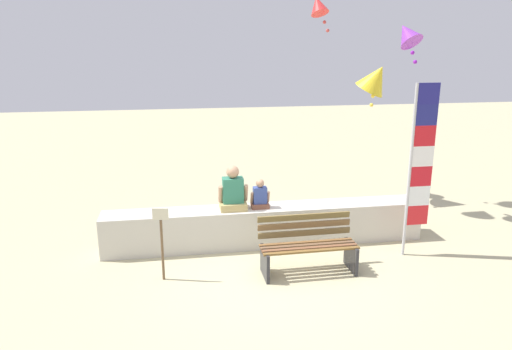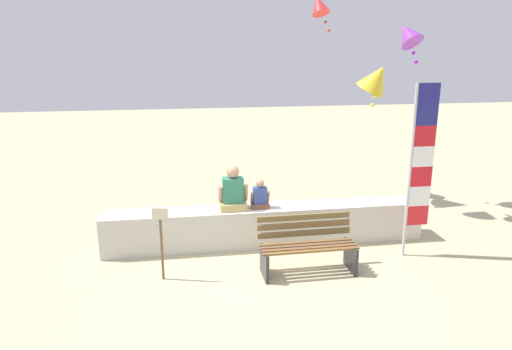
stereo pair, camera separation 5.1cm
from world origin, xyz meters
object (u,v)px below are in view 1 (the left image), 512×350
(kite_red, at_px, (318,5))
(flag_banner, at_px, (418,162))
(park_bench, at_px, (308,247))
(person_adult, at_px, (233,192))
(kite_yellow, at_px, (376,78))
(person_child, at_px, (260,197))
(sign_post, at_px, (162,237))
(kite_purple, at_px, (407,34))

(kite_red, bearing_deg, flag_banner, -79.71)
(park_bench, height_order, flag_banner, flag_banner)
(person_adult, xyz_separation_m, kite_yellow, (3.36, 2.03, 1.78))
(person_child, relative_size, sign_post, 0.45)
(person_child, height_order, kite_yellow, kite_yellow)
(park_bench, xyz_separation_m, sign_post, (-2.27, 0.07, 0.28))
(kite_yellow, bearing_deg, person_child, -144.81)
(kite_yellow, bearing_deg, park_bench, -125.95)
(flag_banner, height_order, sign_post, flag_banner)
(kite_purple, xyz_separation_m, sign_post, (-4.80, -2.23, -3.00))
(person_child, xyz_separation_m, kite_purple, (3.10, 1.14, 2.79))
(person_adult, relative_size, kite_purple, 0.89)
(flag_banner, bearing_deg, person_child, 161.34)
(park_bench, height_order, person_adult, person_adult)
(person_child, distance_m, kite_purple, 4.32)
(person_child, height_order, flag_banner, flag_banner)
(kite_red, bearing_deg, kite_yellow, -40.03)
(park_bench, relative_size, flag_banner, 0.53)
(person_child, bearing_deg, flag_banner, -18.66)
(kite_yellow, relative_size, kite_red, 1.27)
(kite_purple, bearing_deg, flag_banner, -106.77)
(park_bench, height_order, kite_yellow, kite_yellow)
(person_adult, height_order, flag_banner, flag_banner)
(person_adult, height_order, kite_yellow, kite_yellow)
(flag_banner, height_order, kite_yellow, kite_yellow)
(person_child, distance_m, sign_post, 2.03)
(person_adult, bearing_deg, kite_purple, 17.74)
(kite_yellow, height_order, sign_post, kite_yellow)
(kite_red, relative_size, sign_post, 0.73)
(kite_yellow, xyz_separation_m, kite_red, (-1.07, 0.90, 1.54))
(person_child, relative_size, kite_red, 0.62)
(flag_banner, bearing_deg, kite_yellow, 82.37)
(flag_banner, distance_m, kite_yellow, 3.12)
(kite_red, bearing_deg, person_adult, -128.00)
(kite_purple, bearing_deg, kite_red, 125.66)
(park_bench, xyz_separation_m, kite_yellow, (2.32, 3.20, 2.38))
(person_adult, height_order, sign_post, person_adult)
(person_adult, relative_size, person_child, 1.51)
(kite_yellow, bearing_deg, kite_purple, -76.53)
(person_adult, height_order, kite_red, kite_red)
(park_bench, bearing_deg, sign_post, 178.19)
(park_bench, relative_size, person_adult, 1.95)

